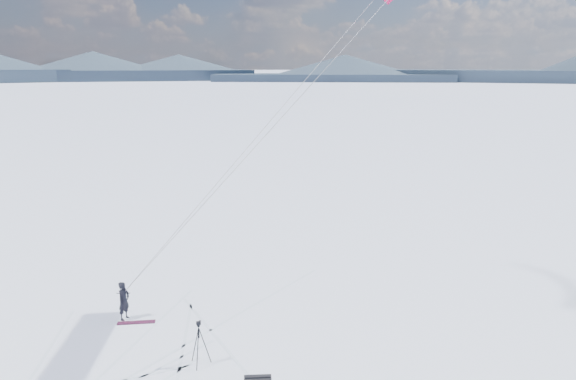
# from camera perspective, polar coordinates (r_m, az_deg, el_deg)

# --- Properties ---
(ground) EXTENTS (1800.00, 1800.00, 0.00)m
(ground) POSITION_cam_1_polar(r_m,az_deg,el_deg) (21.11, -14.08, -16.67)
(ground) COLOR white
(horizon_hills) EXTENTS (704.47, 706.88, 9.47)m
(horizon_hills) POSITION_cam_1_polar(r_m,az_deg,el_deg) (19.48, -14.72, -6.29)
(horizon_hills) COLOR #1E2A3A
(horizon_hills) RESTS_ON ground
(snow_tracks) EXTENTS (17.62, 14.39, 0.01)m
(snow_tracks) POSITION_cam_1_polar(r_m,az_deg,el_deg) (20.76, -15.91, -17.31)
(snow_tracks) COLOR silver
(snow_tracks) RESTS_ON ground
(snowkiter) EXTENTS (0.51, 0.66, 1.60)m
(snowkiter) POSITION_cam_1_polar(r_m,az_deg,el_deg) (24.53, -16.22, -12.46)
(snowkiter) COLOR black
(snowkiter) RESTS_ON ground
(snowboard) EXTENTS (1.52, 0.70, 0.04)m
(snowboard) POSITION_cam_1_polar(r_m,az_deg,el_deg) (24.06, -15.15, -12.85)
(snowboard) COLOR maroon
(snowboard) RESTS_ON ground
(tripod) EXTENTS (0.74, 0.65, 1.62)m
(tripod) POSITION_cam_1_polar(r_m,az_deg,el_deg) (20.18, -9.02, -14.54)
(tripod) COLOR black
(tripod) RESTS_ON ground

